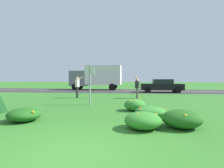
# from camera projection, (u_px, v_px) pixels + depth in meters

# --- Properties ---
(ground_plane) EXTENTS (120.00, 120.00, 0.00)m
(ground_plane) POSITION_uv_depth(u_px,v_px,m) (116.00, 100.00, 12.89)
(ground_plane) COLOR #2D6B23
(highway_strip) EXTENTS (120.00, 7.41, 0.01)m
(highway_strip) POSITION_uv_depth(u_px,v_px,m) (124.00, 91.00, 22.07)
(highway_strip) COLOR #2D2D30
(highway_strip) RESTS_ON ground
(highway_center_stripe) EXTENTS (120.00, 0.16, 0.00)m
(highway_center_stripe) POSITION_uv_depth(u_px,v_px,m) (124.00, 91.00, 22.07)
(highway_center_stripe) COLOR yellow
(highway_center_stripe) RESTS_ON ground
(daylily_clump_front_center) EXTENTS (1.25, 1.16, 0.62)m
(daylily_clump_front_center) POSITION_uv_depth(u_px,v_px,m) (182.00, 119.00, 5.70)
(daylily_clump_front_center) COLOR #1E5619
(daylily_clump_front_center) RESTS_ON ground
(daylily_clump_front_left) EXTENTS (1.01, 0.93, 0.61)m
(daylily_clump_front_left) POSITION_uv_depth(u_px,v_px,m) (135.00, 105.00, 8.69)
(daylily_clump_front_left) COLOR #337F2D
(daylily_clump_front_left) RESTS_ON ground
(daylily_clump_mid_left) EXTENTS (1.26, 1.03, 0.47)m
(daylily_clump_mid_left) POSITION_uv_depth(u_px,v_px,m) (151.00, 112.00, 7.30)
(daylily_clump_mid_left) COLOR #337F2D
(daylily_clump_mid_left) RESTS_ON ground
(daylily_clump_mid_center) EXTENTS (1.14, 1.08, 0.53)m
(daylily_clump_mid_center) POSITION_uv_depth(u_px,v_px,m) (143.00, 120.00, 5.56)
(daylily_clump_mid_center) COLOR #2D7526
(daylily_clump_mid_center) RESTS_ON ground
(daylily_clump_front_right) EXTENTS (1.18, 1.23, 0.49)m
(daylily_clump_front_right) POSITION_uv_depth(u_px,v_px,m) (24.00, 114.00, 6.60)
(daylily_clump_front_right) COLOR #1E5619
(daylily_clump_front_right) RESTS_ON ground
(sign_post_near_path) EXTENTS (0.56, 0.10, 2.37)m
(sign_post_near_path) POSITION_uv_depth(u_px,v_px,m) (90.00, 80.00, 10.52)
(sign_post_near_path) COLOR #93969B
(sign_post_near_path) RESTS_ON ground
(person_thrower_white_shirt) EXTENTS (0.58, 0.50, 1.68)m
(person_thrower_white_shirt) POSITION_uv_depth(u_px,v_px,m) (77.00, 85.00, 14.29)
(person_thrower_white_shirt) COLOR silver
(person_thrower_white_shirt) RESTS_ON ground
(person_catcher_dark_shirt) EXTENTS (0.38, 0.49, 1.80)m
(person_catcher_dark_shirt) POSITION_uv_depth(u_px,v_px,m) (137.00, 86.00, 13.93)
(person_catcher_dark_shirt) COLOR #232328
(person_catcher_dark_shirt) RESTS_ON ground
(frisbee_red) EXTENTS (0.28, 0.28, 0.05)m
(frisbee_red) POSITION_uv_depth(u_px,v_px,m) (99.00, 86.00, 14.03)
(frisbee_red) COLOR red
(car_black_center_left) EXTENTS (4.50, 2.00, 1.45)m
(car_black_center_left) POSITION_uv_depth(u_px,v_px,m) (162.00, 86.00, 19.87)
(car_black_center_left) COLOR black
(car_black_center_left) RESTS_ON ground
(box_truck_gray) EXTENTS (6.70, 2.46, 3.20)m
(box_truck_gray) POSITION_uv_depth(u_px,v_px,m) (97.00, 76.00, 24.10)
(box_truck_gray) COLOR slate
(box_truck_gray) RESTS_ON ground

